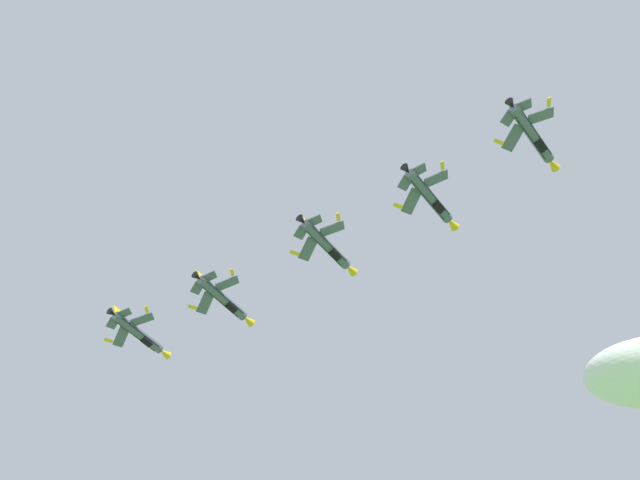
{
  "coord_description": "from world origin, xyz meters",
  "views": [
    {
      "loc": [
        3.7,
        -6.01,
        1.59
      ],
      "look_at": [
        -9.61,
        103.2,
        114.39
      ],
      "focal_mm": 52.45,
      "sensor_mm": 36.0,
      "label": 1
    }
  ],
  "objects": [
    {
      "name": "fighter_jet_left_outer",
      "position": [
        9.13,
        94.17,
        112.57
      ],
      "size": [
        10.56,
        14.67,
        5.19
      ],
      "rotation": [
        0.0,
        -0.45,
        5.79
      ],
      "color": "#4C5666"
    },
    {
      "name": "fighter_jet_left_wing",
      "position": [
        -28.26,
        114.22,
        112.86
      ],
      "size": [
        10.61,
        14.67,
        5.08
      ],
      "rotation": [
        0.0,
        -0.41,
        5.79
      ],
      "color": "#4C5666"
    },
    {
      "name": "fighter_jet_lead",
      "position": [
        -45.67,
        122.01,
        113.16
      ],
      "size": [
        10.74,
        14.67,
        4.81
      ],
      "rotation": [
        0.0,
        -0.34,
        5.79
      ],
      "color": "#4C5666"
    },
    {
      "name": "fighter_jet_right_outer",
      "position": [
        25.29,
        85.21,
        114.67
      ],
      "size": [
        10.74,
        14.67,
        4.8
      ],
      "rotation": [
        0.0,
        -0.33,
        5.79
      ],
      "color": "#4C5666"
    },
    {
      "name": "fighter_jet_right_wing",
      "position": [
        -8.39,
        102.72,
        112.4
      ],
      "size": [
        10.7,
        14.67,
        4.9
      ],
      "rotation": [
        0.0,
        -0.36,
        5.79
      ],
      "color": "#4C5666"
    }
  ]
}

